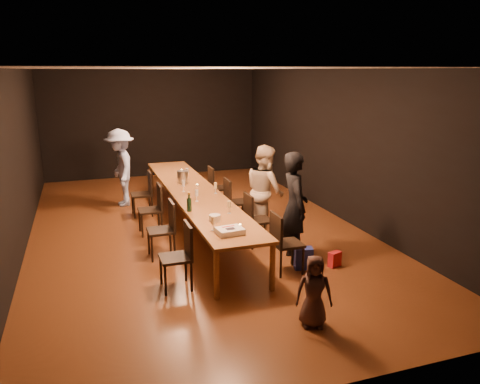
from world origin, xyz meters
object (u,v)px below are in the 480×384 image
object	(u,v)px
chair_left_3	(142,194)
champagne_bottle	(189,202)
chair_right_1	(259,219)
man_blue	(121,168)
table	(194,193)
plate_stack	(215,218)
chair_right_3	(220,187)
child	(314,291)
chair_right_2	(237,201)
birthday_cake	(230,231)
chair_left_1	(161,230)
chair_left_0	(175,257)
ice_bucket	(182,177)
woman_birthday	(295,207)
chair_left_2	(150,210)
chair_right_0	(287,243)
woman_tan	(265,191)

from	to	relation	value
chair_left_3	champagne_bottle	bearing A→B (deg)	-169.22
chair_right_1	man_blue	size ratio (longest dim) A/B	0.54
table	plate_stack	bearing A→B (deg)	-93.98
chair_right_3	child	size ratio (longest dim) A/B	1.05
champagne_bottle	chair_right_2	bearing A→B (deg)	45.65
birthday_cake	table	bearing A→B (deg)	82.24
chair_left_1	man_blue	size ratio (longest dim) A/B	0.54
chair_right_2	chair_left_0	world-z (taller)	same
table	ice_bucket	distance (m)	0.77
chair_right_2	woman_birthday	size ratio (longest dim) A/B	0.53
chair_right_2	child	distance (m)	3.93
chair_left_2	man_blue	bearing A→B (deg)	8.71
birthday_cake	chair_right_0	bearing A→B (deg)	-0.06
chair_right_2	chair_left_0	size ratio (longest dim) A/B	1.00
man_blue	champagne_bottle	bearing A→B (deg)	10.22
table	birthday_cake	size ratio (longest dim) A/B	15.40
champagne_bottle	chair_left_2	bearing A→B (deg)	110.40
chair_left_0	man_blue	size ratio (longest dim) A/B	0.54
chair_right_3	woman_tan	bearing A→B (deg)	8.80
chair_left_2	child	xyz separation A→B (m)	(1.35, -3.91, -0.02)
chair_right_0	birthday_cake	xyz separation A→B (m)	(-0.94, -0.09, 0.33)
birthday_cake	chair_right_2	bearing A→B (deg)	63.64
table	chair_left_0	bearing A→B (deg)	-109.50
chair_left_0	champagne_bottle	distance (m)	1.31
child	chair_left_3	bearing A→B (deg)	125.18
chair_left_2	champagne_bottle	distance (m)	1.42
chair_left_3	plate_stack	xyz separation A→B (m)	(0.72, -3.08, 0.33)
chair_left_3	child	bearing A→B (deg)	-165.17
chair_left_2	woman_birthday	size ratio (longest dim) A/B	0.53
chair_right_3	chair_left_1	xyz separation A→B (m)	(-1.70, -2.40, 0.00)
chair_right_3	chair_left_3	xyz separation A→B (m)	(-1.70, 0.00, 0.00)
chair_left_3	woman_birthday	xyz separation A→B (m)	(2.00, -3.18, 0.42)
chair_right_3	woman_tan	size ratio (longest dim) A/B	0.55
ice_bucket	chair_left_1	bearing A→B (deg)	-111.94
child	ice_bucket	distance (m)	4.72
woman_tan	chair_right_3	bearing A→B (deg)	5.16
woman_tan	child	world-z (taller)	woman_tan
birthday_cake	champagne_bottle	size ratio (longest dim) A/B	1.20
chair_right_0	chair_right_1	distance (m)	1.20
chair_left_3	child	world-z (taller)	chair_left_3
chair_right_0	man_blue	size ratio (longest dim) A/B	0.54
chair_right_3	chair_left_1	bearing A→B (deg)	-35.31
chair_right_1	chair_right_3	world-z (taller)	same
woman_tan	birthday_cake	world-z (taller)	woman_tan
birthday_cake	ice_bucket	world-z (taller)	ice_bucket
child	champagne_bottle	size ratio (longest dim) A/B	2.73
chair_right_1	woman_tan	size ratio (longest dim) A/B	0.55
child	plate_stack	size ratio (longest dim) A/B	5.01
plate_stack	child	bearing A→B (deg)	-72.67
ice_bucket	chair_left_3	bearing A→B (deg)	150.17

